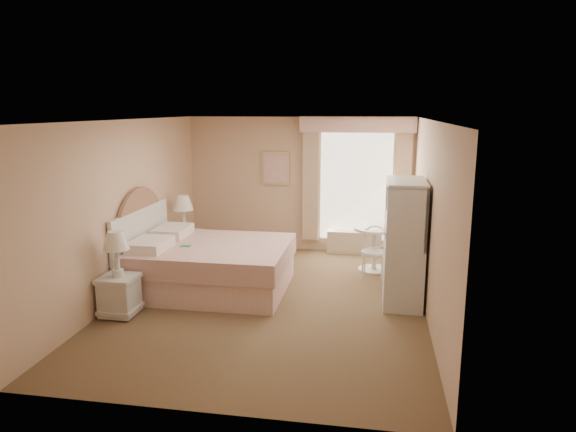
% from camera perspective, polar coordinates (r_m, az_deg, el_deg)
% --- Properties ---
extents(room, '(4.21, 5.51, 2.51)m').
position_cam_1_polar(room, '(6.95, -1.97, 0.24)').
color(room, brown).
rests_on(room, ground).
extents(window, '(2.05, 0.22, 2.51)m').
position_cam_1_polar(window, '(9.42, 7.56, 3.79)').
color(window, white).
rests_on(window, room).
extents(framed_art, '(0.52, 0.04, 0.62)m').
position_cam_1_polar(framed_art, '(9.62, -1.39, 5.31)').
color(framed_art, tan).
rests_on(framed_art, room).
extents(bed, '(2.33, 1.83, 1.62)m').
position_cam_1_polar(bed, '(7.77, -9.52, -5.23)').
color(bed, pink).
rests_on(bed, room).
extents(nightstand_near, '(0.46, 0.46, 1.11)m').
position_cam_1_polar(nightstand_near, '(7.03, -18.30, -7.25)').
color(nightstand_near, silver).
rests_on(nightstand_near, room).
extents(nightstand_far, '(0.49, 0.49, 1.18)m').
position_cam_1_polar(nightstand_far, '(9.08, -11.44, -2.42)').
color(nightstand_far, silver).
rests_on(nightstand_far, room).
extents(round_table, '(0.70, 0.70, 0.73)m').
position_cam_1_polar(round_table, '(8.60, 9.61, -2.85)').
color(round_table, silver).
rests_on(round_table, room).
extents(cafe_chair, '(0.43, 0.43, 0.82)m').
position_cam_1_polar(cafe_chair, '(8.32, 9.55, -3.47)').
color(cafe_chair, silver).
rests_on(cafe_chair, room).
extents(armoire, '(0.51, 1.03, 1.71)m').
position_cam_1_polar(armoire, '(7.26, 12.75, -3.93)').
color(armoire, silver).
rests_on(armoire, room).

